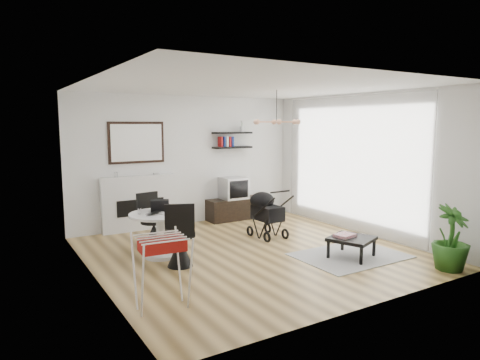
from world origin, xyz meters
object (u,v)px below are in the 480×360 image
crt_tv (233,188)px  fireplace (139,196)px  drying_rack (162,271)px  stroller (266,215)px  tv_console (235,209)px  coffee_table (352,239)px  potted_plant (451,238)px  dining_table (160,228)px

crt_tv → fireplace: bearing=175.7°
drying_rack → stroller: stroller is taller
fireplace → tv_console: (2.12, -0.15, -0.45)m
tv_console → drying_rack: (-3.08, -3.57, 0.22)m
crt_tv → drying_rack: 4.70m
fireplace → crt_tv: size_ratio=3.95×
tv_console → coffee_table: (0.18, -3.34, 0.06)m
crt_tv → potted_plant: (1.03, -4.49, -0.24)m
fireplace → coffee_table: bearing=-56.6°
stroller → potted_plant: (1.24, -2.92, 0.07)m
tv_console → crt_tv: size_ratio=2.30×
dining_table → drying_rack: bearing=-110.4°
crt_tv → coffee_table: size_ratio=0.67×
coffee_table → potted_plant: potted_plant is taller
drying_rack → crt_tv: bearing=54.8°
fireplace → coffee_table: (2.30, -3.49, -0.39)m
drying_rack → stroller: bearing=40.5°
dining_table → potted_plant: (3.39, -2.76, 0.00)m
crt_tv → drying_rack: (-3.05, -3.57, -0.25)m
fireplace → coffee_table: 4.20m
fireplace → dining_table: (-0.28, -1.88, -0.21)m
coffee_table → potted_plant: 1.42m
crt_tv → potted_plant: bearing=-77.1°
crt_tv → stroller: 1.60m
crt_tv → coffee_table: (0.22, -3.33, -0.41)m
dining_table → stroller: 2.16m
dining_table → stroller: stroller is taller
tv_console → coffee_table: bearing=-86.8°
crt_tv → coffee_table: 3.37m
crt_tv → coffee_table: crt_tv is taller
dining_table → drying_rack: size_ratio=1.13×
tv_console → stroller: size_ratio=1.33×
fireplace → drying_rack: 3.86m
crt_tv → drying_rack: bearing=-130.5°
crt_tv → potted_plant: size_ratio=0.58×
drying_rack → potted_plant: (4.08, -0.92, 0.02)m
stroller → potted_plant: bearing=-69.2°
fireplace → dining_table: size_ratio=2.21×
coffee_table → dining_table: bearing=148.0°
crt_tv → stroller: crt_tv is taller
tv_console → drying_rack: size_ratio=1.45×
drying_rack → stroller: size_ratio=0.92×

